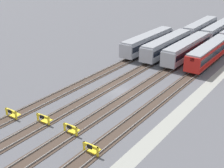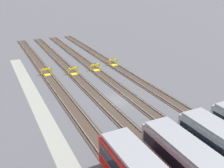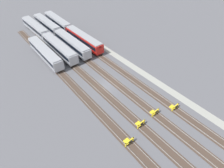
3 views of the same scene
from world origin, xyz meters
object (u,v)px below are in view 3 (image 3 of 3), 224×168
(subway_car_front_row_right_inner, at_px, (47,24))
(subway_car_back_row_centre, at_px, (36,28))
(bumper_stop_nearest_track, at_px, (174,107))
(bumper_stop_far_inner_track, at_px, (128,141))
(bumper_stop_near_inner_track, at_px, (154,112))
(subway_car_front_row_leftmost, at_px, (72,43))
(subway_car_front_row_rightmost, at_px, (45,53))
(bumper_stop_middle_track, at_px, (140,124))
(subway_car_front_row_left_inner, at_px, (84,39))
(subway_car_back_row_leftmost, at_px, (59,48))
(subway_car_front_row_centre, at_px, (58,22))

(subway_car_front_row_right_inner, distance_m, subway_car_back_row_centre, 4.41)
(subway_car_front_row_right_inner, relative_size, subway_car_back_row_centre, 1.00)
(bumper_stop_nearest_track, relative_size, bumper_stop_far_inner_track, 1.00)
(subway_car_front_row_right_inner, bearing_deg, bumper_stop_near_inner_track, 179.94)
(subway_car_front_row_right_inner, distance_m, bumper_stop_nearest_track, 54.53)
(subway_car_front_row_leftmost, xyz_separation_m, subway_car_front_row_rightmost, (-0.00, 8.78, 0.00))
(subway_car_front_row_right_inner, distance_m, bumper_stop_middle_track, 52.98)
(subway_car_front_row_left_inner, distance_m, bumper_stop_nearest_track, 35.60)
(subway_car_back_row_leftmost, height_order, bumper_stop_far_inner_track, subway_car_back_row_leftmost)
(subway_car_front_row_left_inner, xyz_separation_m, subway_car_back_row_centre, (18.78, 8.73, 0.00))
(subway_car_back_row_leftmost, distance_m, bumper_stop_middle_track, 34.04)
(bumper_stop_far_inner_track, bearing_deg, subway_car_front_row_leftmost, -13.89)
(bumper_stop_near_inner_track, distance_m, bumper_stop_far_inner_track, 8.86)
(bumper_stop_near_inner_track, xyz_separation_m, bumper_stop_middle_track, (-0.13, 4.37, 0.00))
(subway_car_front_row_leftmost, bearing_deg, subway_car_back_row_centre, 13.08)
(subway_car_front_row_right_inner, height_order, bumper_stop_near_inner_track, subway_car_front_row_right_inner)
(subway_car_front_row_leftmost, distance_m, bumper_stop_far_inner_track, 36.43)
(subway_car_front_row_leftmost, bearing_deg, subway_car_back_row_leftmost, 90.00)
(subway_car_front_row_centre, bearing_deg, subway_car_front_row_rightmost, 144.89)
(subway_car_front_row_leftmost, xyz_separation_m, subway_car_back_row_leftmost, (-0.00, 4.33, 0.00))
(subway_car_front_row_right_inner, xyz_separation_m, bumper_stop_nearest_track, (-54.34, -4.31, -1.53))
(subway_car_front_row_left_inner, height_order, bumper_stop_nearest_track, subway_car_front_row_left_inner)
(subway_car_front_row_right_inner, bearing_deg, subway_car_back_row_leftmost, 166.86)
(subway_car_front_row_centre, distance_m, subway_car_front_row_rightmost, 22.81)
(subway_car_front_row_centre, distance_m, subway_car_back_row_centre, 8.70)
(subway_car_back_row_centre, xyz_separation_m, bumper_stop_far_inner_track, (-54.11, 4.38, -1.53))
(subway_car_back_row_centre, bearing_deg, subway_car_front_row_left_inner, -155.06)
(subway_car_back_row_leftmost, height_order, bumper_stop_nearest_track, subway_car_back_row_leftmost)
(bumper_stop_middle_track, bearing_deg, bumper_stop_nearest_track, -100.17)
(bumper_stop_near_inner_track, bearing_deg, bumper_stop_middle_track, 91.73)
(subway_car_front_row_rightmost, bearing_deg, bumper_stop_near_inner_track, -165.48)
(subway_car_front_row_leftmost, relative_size, bumper_stop_nearest_track, 9.00)
(subway_car_front_row_leftmost, height_order, subway_car_back_row_leftmost, same)
(subway_car_front_row_centre, relative_size, subway_car_back_row_leftmost, 1.00)
(subway_car_front_row_right_inner, xyz_separation_m, subway_car_back_row_leftmost, (-18.77, 4.38, 0.00))
(subway_car_front_row_leftmost, height_order, subway_car_front_row_rightmost, same)
(bumper_stop_nearest_track, height_order, bumper_stop_far_inner_track, same)
(subway_car_front_row_leftmost, distance_m, subway_car_front_row_right_inner, 18.77)
(bumper_stop_middle_track, height_order, bumper_stop_far_inner_track, same)
(subway_car_front_row_leftmost, bearing_deg, subway_car_front_row_right_inner, -0.15)
(subway_car_back_row_centre, bearing_deg, bumper_stop_far_inner_track, 175.37)
(subway_car_front_row_left_inner, height_order, subway_car_back_row_leftmost, same)
(subway_car_back_row_centre, xyz_separation_m, bumper_stop_middle_track, (-52.78, 0.02, -1.53))
(subway_car_front_row_right_inner, height_order, bumper_stop_middle_track, subway_car_front_row_right_inner)
(subway_car_back_row_leftmost, distance_m, bumper_stop_far_inner_track, 35.64)
(subway_car_front_row_centre, height_order, bumper_stop_nearest_track, subway_car_front_row_centre)
(subway_car_back_row_leftmost, xyz_separation_m, bumper_stop_far_inner_track, (-35.34, 4.41, -1.53))
(subway_car_front_row_leftmost, xyz_separation_m, bumper_stop_far_inner_track, (-35.34, 8.74, -1.53))
(bumper_stop_near_inner_track, bearing_deg, subway_car_front_row_centre, -4.73)
(subway_car_front_row_rightmost, bearing_deg, bumper_stop_nearest_track, -159.72)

